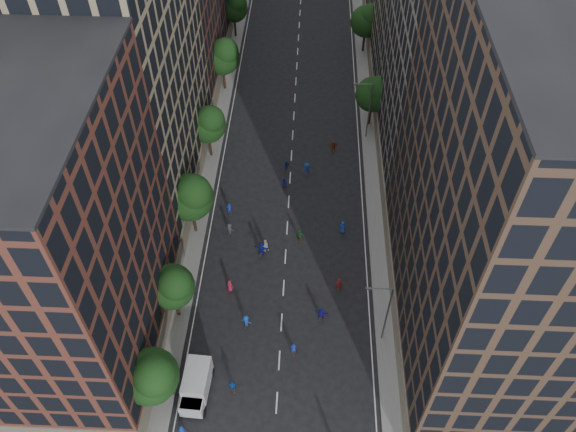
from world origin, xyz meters
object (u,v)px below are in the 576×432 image
object	(u,v)px
cargo_van	(196,385)
skater_1	(293,349)
streetlamp_far	(368,108)
skater_0	(182,432)
streetlamp_near	(385,311)

from	to	relation	value
cargo_van	skater_1	size ratio (longest dim) A/B	3.05
streetlamp_far	cargo_van	xyz separation A→B (m)	(-18.16, -39.76, -3.69)
skater_0	cargo_van	bearing A→B (deg)	-99.04
skater_1	skater_0	bearing A→B (deg)	35.82
streetlamp_near	skater_1	xyz separation A→B (m)	(-8.95, -2.12, -4.29)
cargo_van	skater_0	distance (m)	4.35
streetlamp_near	skater_1	size ratio (longest dim) A/B	5.13
cargo_van	streetlamp_far	bearing A→B (deg)	68.80
cargo_van	skater_0	size ratio (longest dim) A/B	3.31
skater_1	cargo_van	bearing A→B (deg)	20.71
streetlamp_near	cargo_van	bearing A→B (deg)	-159.58
skater_0	skater_1	xyz separation A→B (m)	(9.92, 8.88, 0.07)
streetlamp_far	cargo_van	distance (m)	43.87
streetlamp_far	skater_0	bearing A→B (deg)	-113.21
cargo_van	skater_1	world-z (taller)	cargo_van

